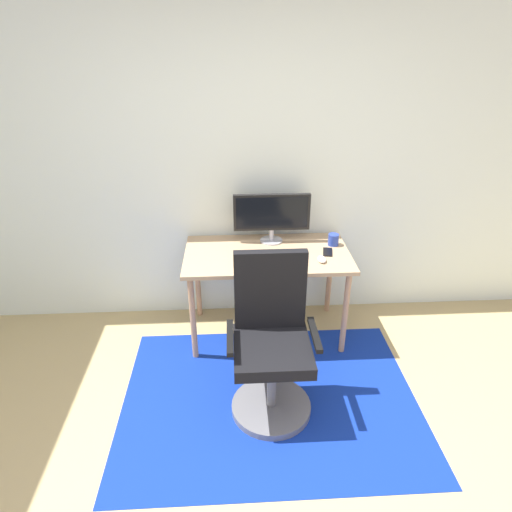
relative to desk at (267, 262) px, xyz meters
name	(u,v)px	position (x,y,z in m)	size (l,w,h in m)	color
wall_back	(247,166)	(-0.14, 0.42, 0.64)	(6.00, 0.10, 2.60)	silver
area_rug	(270,398)	(-0.03, -0.76, -0.66)	(1.99, 1.49, 0.01)	navy
desk	(267,262)	(0.00, 0.00, 0.00)	(1.26, 0.69, 0.74)	tan
monitor	(272,214)	(0.05, 0.20, 0.31)	(0.60, 0.18, 0.40)	#B2B2B7
keyboard	(276,264)	(0.04, -0.21, 0.09)	(0.43, 0.13, 0.02)	black
computer_mouse	(322,259)	(0.39, -0.17, 0.10)	(0.06, 0.10, 0.03)	white
coffee_cup	(333,240)	(0.53, 0.11, 0.12)	(0.08, 0.08, 0.09)	#273EA4
cell_phone	(328,252)	(0.46, -0.03, 0.08)	(0.07, 0.14, 0.01)	black
office_chair	(271,350)	(-0.03, -0.80, -0.21)	(0.55, 0.52, 1.07)	slate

